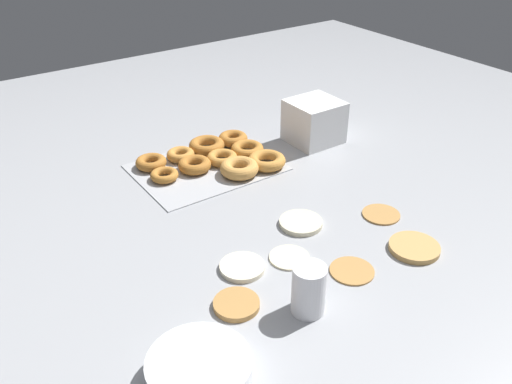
{
  "coord_description": "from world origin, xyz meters",
  "views": [
    {
      "loc": [
        0.68,
        0.85,
        0.75
      ],
      "look_at": [
        -0.0,
        -0.12,
        0.04
      ],
      "focal_mm": 38.0,
      "sensor_mm": 36.0,
      "label": 1
    }
  ],
  "objects_px": {
    "container_stack": "(314,121)",
    "batter_bowl": "(199,371)",
    "pancake_0": "(289,257)",
    "donut_tray": "(216,159)",
    "pancake_2": "(414,248)",
    "pancake_3": "(352,270)",
    "pancake_1": "(301,223)",
    "pancake_6": "(242,267)",
    "pancake_5": "(236,304)",
    "pancake_4": "(381,214)",
    "paper_cup": "(309,290)"
  },
  "relations": [
    {
      "from": "container_stack",
      "to": "batter_bowl",
      "type": "bearing_deg",
      "value": 38.76
    },
    {
      "from": "pancake_0",
      "to": "donut_tray",
      "type": "distance_m",
      "value": 0.49
    },
    {
      "from": "pancake_2",
      "to": "pancake_3",
      "type": "xyz_separation_m",
      "value": [
        0.17,
        -0.02,
        -0.0
      ]
    },
    {
      "from": "pancake_1",
      "to": "pancake_6",
      "type": "height_order",
      "value": "same"
    },
    {
      "from": "pancake_0",
      "to": "pancake_1",
      "type": "height_order",
      "value": "pancake_1"
    },
    {
      "from": "donut_tray",
      "to": "container_stack",
      "type": "distance_m",
      "value": 0.34
    },
    {
      "from": "pancake_1",
      "to": "donut_tray",
      "type": "xyz_separation_m",
      "value": [
        0.0,
        -0.39,
        0.01
      ]
    },
    {
      "from": "pancake_3",
      "to": "pancake_2",
      "type": "bearing_deg",
      "value": 171.93
    },
    {
      "from": "container_stack",
      "to": "pancake_5",
      "type": "bearing_deg",
      "value": 39.0
    },
    {
      "from": "donut_tray",
      "to": "batter_bowl",
      "type": "xyz_separation_m",
      "value": [
        0.43,
        0.66,
        0.01
      ]
    },
    {
      "from": "pancake_1",
      "to": "pancake_4",
      "type": "xyz_separation_m",
      "value": [
        -0.19,
        0.08,
        -0.0
      ]
    },
    {
      "from": "pancake_2",
      "to": "pancake_1",
      "type": "bearing_deg",
      "value": -56.63
    },
    {
      "from": "pancake_2",
      "to": "pancake_5",
      "type": "bearing_deg",
      "value": -9.87
    },
    {
      "from": "pancake_0",
      "to": "pancake_2",
      "type": "relative_size",
      "value": 0.79
    },
    {
      "from": "pancake_2",
      "to": "donut_tray",
      "type": "bearing_deg",
      "value": -75.94
    },
    {
      "from": "pancake_4",
      "to": "pancake_5",
      "type": "distance_m",
      "value": 0.49
    },
    {
      "from": "pancake_4",
      "to": "pancake_5",
      "type": "xyz_separation_m",
      "value": [
        0.48,
        0.07,
        0.0
      ]
    },
    {
      "from": "pancake_2",
      "to": "donut_tray",
      "type": "xyz_separation_m",
      "value": [
        0.15,
        -0.62,
        0.01
      ]
    },
    {
      "from": "pancake_3",
      "to": "batter_bowl",
      "type": "height_order",
      "value": "batter_bowl"
    },
    {
      "from": "pancake_2",
      "to": "pancake_4",
      "type": "bearing_deg",
      "value": -106.81
    },
    {
      "from": "pancake_5",
      "to": "batter_bowl",
      "type": "height_order",
      "value": "batter_bowl"
    },
    {
      "from": "pancake_4",
      "to": "container_stack",
      "type": "bearing_deg",
      "value": -107.78
    },
    {
      "from": "pancake_4",
      "to": "paper_cup",
      "type": "relative_size",
      "value": 0.9
    },
    {
      "from": "batter_bowl",
      "to": "pancake_0",
      "type": "bearing_deg",
      "value": -151.73
    },
    {
      "from": "pancake_1",
      "to": "pancake_4",
      "type": "relative_size",
      "value": 1.12
    },
    {
      "from": "donut_tray",
      "to": "batter_bowl",
      "type": "relative_size",
      "value": 2.23
    },
    {
      "from": "donut_tray",
      "to": "pancake_2",
      "type": "bearing_deg",
      "value": 104.06
    },
    {
      "from": "pancake_4",
      "to": "donut_tray",
      "type": "xyz_separation_m",
      "value": [
        0.2,
        -0.47,
        0.01
      ]
    },
    {
      "from": "pancake_3",
      "to": "donut_tray",
      "type": "relative_size",
      "value": 0.24
    },
    {
      "from": "pancake_4",
      "to": "paper_cup",
      "type": "height_order",
      "value": "paper_cup"
    },
    {
      "from": "pancake_5",
      "to": "paper_cup",
      "type": "xyz_separation_m",
      "value": [
        -0.11,
        0.09,
        0.05
      ]
    },
    {
      "from": "batter_bowl",
      "to": "donut_tray",
      "type": "bearing_deg",
      "value": -123.29
    },
    {
      "from": "pancake_3",
      "to": "paper_cup",
      "type": "height_order",
      "value": "paper_cup"
    },
    {
      "from": "paper_cup",
      "to": "donut_tray",
      "type": "bearing_deg",
      "value": -105.23
    },
    {
      "from": "pancake_6",
      "to": "batter_bowl",
      "type": "distance_m",
      "value": 0.31
    },
    {
      "from": "pancake_4",
      "to": "container_stack",
      "type": "distance_m",
      "value": 0.46
    },
    {
      "from": "pancake_0",
      "to": "donut_tray",
      "type": "relative_size",
      "value": 0.23
    },
    {
      "from": "pancake_1",
      "to": "batter_bowl",
      "type": "height_order",
      "value": "batter_bowl"
    },
    {
      "from": "donut_tray",
      "to": "pancake_6",
      "type": "bearing_deg",
      "value": 65.29
    },
    {
      "from": "pancake_2",
      "to": "pancake_6",
      "type": "height_order",
      "value": "pancake_2"
    },
    {
      "from": "pancake_2",
      "to": "pancake_4",
      "type": "height_order",
      "value": "pancake_2"
    },
    {
      "from": "pancake_2",
      "to": "pancake_5",
      "type": "distance_m",
      "value": 0.44
    },
    {
      "from": "pancake_1",
      "to": "batter_bowl",
      "type": "distance_m",
      "value": 0.51
    },
    {
      "from": "pancake_0",
      "to": "donut_tray",
      "type": "xyz_separation_m",
      "value": [
        -0.1,
        -0.48,
        0.01
      ]
    },
    {
      "from": "pancake_4",
      "to": "paper_cup",
      "type": "xyz_separation_m",
      "value": [
        0.37,
        0.16,
        0.05
      ]
    },
    {
      "from": "pancake_0",
      "to": "paper_cup",
      "type": "distance_m",
      "value": 0.17
    },
    {
      "from": "pancake_5",
      "to": "pancake_2",
      "type": "bearing_deg",
      "value": 170.13
    },
    {
      "from": "pancake_2",
      "to": "pancake_3",
      "type": "height_order",
      "value": "pancake_2"
    },
    {
      "from": "pancake_0",
      "to": "paper_cup",
      "type": "height_order",
      "value": "paper_cup"
    },
    {
      "from": "pancake_6",
      "to": "donut_tray",
      "type": "bearing_deg",
      "value": -114.71
    }
  ]
}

